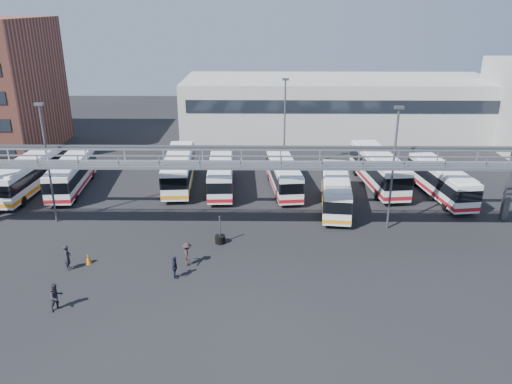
{
  "coord_description": "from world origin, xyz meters",
  "views": [
    {
      "loc": [
        1.58,
        -30.84,
        17.52
      ],
      "look_at": [
        1.11,
        6.0,
        3.56
      ],
      "focal_mm": 35.0,
      "sensor_mm": 36.0,
      "label": 1
    }
  ],
  "objects_px": {
    "bus_5": "(284,174)",
    "bus_8": "(441,180)",
    "bus_0": "(27,175)",
    "bus_4": "(221,173)",
    "bus_6": "(336,190)",
    "cone_right": "(88,259)",
    "tire_stack": "(220,239)",
    "pedestrian_d": "(175,267)",
    "light_pole_left": "(47,158)",
    "bus_7": "(378,168)",
    "pedestrian_c": "(187,254)",
    "bus_1": "(72,173)",
    "pedestrian_b": "(56,297)",
    "light_pole_mid": "(394,163)",
    "bus_3": "(179,168)",
    "light_pole_back": "(285,121)",
    "pedestrian_a": "(68,257)"
  },
  "relations": [
    {
      "from": "light_pole_mid",
      "to": "pedestrian_a",
      "type": "bearing_deg",
      "value": -163.45
    },
    {
      "from": "pedestrian_d",
      "to": "light_pole_left",
      "type": "bearing_deg",
      "value": 50.32
    },
    {
      "from": "light_pole_left",
      "to": "bus_8",
      "type": "height_order",
      "value": "light_pole_left"
    },
    {
      "from": "bus_0",
      "to": "bus_5",
      "type": "height_order",
      "value": "bus_0"
    },
    {
      "from": "bus_6",
      "to": "pedestrian_b",
      "type": "relative_size",
      "value": 5.88
    },
    {
      "from": "bus_3",
      "to": "bus_1",
      "type": "bearing_deg",
      "value": -176.45
    },
    {
      "from": "light_pole_mid",
      "to": "tire_stack",
      "type": "bearing_deg",
      "value": -168.01
    },
    {
      "from": "bus_0",
      "to": "pedestrian_d",
      "type": "xyz_separation_m",
      "value": [
        17.06,
        -16.11,
        -1.07
      ]
    },
    {
      "from": "bus_6",
      "to": "pedestrian_a",
      "type": "bearing_deg",
      "value": -143.96
    },
    {
      "from": "light_pole_back",
      "to": "bus_6",
      "type": "relative_size",
      "value": 0.98
    },
    {
      "from": "cone_right",
      "to": "tire_stack",
      "type": "xyz_separation_m",
      "value": [
        9.22,
        3.39,
        0.01
      ]
    },
    {
      "from": "bus_3",
      "to": "light_pole_back",
      "type": "bearing_deg",
      "value": 20.04
    },
    {
      "from": "bus_3",
      "to": "cone_right",
      "type": "distance_m",
      "value": 16.99
    },
    {
      "from": "bus_1",
      "to": "pedestrian_c",
      "type": "bearing_deg",
      "value": -52.87
    },
    {
      "from": "light_pole_back",
      "to": "pedestrian_a",
      "type": "relative_size",
      "value": 5.45
    },
    {
      "from": "light_pole_back",
      "to": "bus_0",
      "type": "relative_size",
      "value": 0.91
    },
    {
      "from": "bus_1",
      "to": "bus_8",
      "type": "bearing_deg",
      "value": -7.19
    },
    {
      "from": "pedestrian_c",
      "to": "bus_1",
      "type": "bearing_deg",
      "value": 24.33
    },
    {
      "from": "pedestrian_c",
      "to": "bus_4",
      "type": "bearing_deg",
      "value": -22.01
    },
    {
      "from": "light_pole_mid",
      "to": "cone_right",
      "type": "distance_m",
      "value": 24.32
    },
    {
      "from": "bus_8",
      "to": "cone_right",
      "type": "xyz_separation_m",
      "value": [
        -29.57,
        -13.5,
        -1.36
      ]
    },
    {
      "from": "pedestrian_d",
      "to": "bus_1",
      "type": "bearing_deg",
      "value": 36.0
    },
    {
      "from": "bus_6",
      "to": "pedestrian_a",
      "type": "height_order",
      "value": "bus_6"
    },
    {
      "from": "bus_4",
      "to": "bus_6",
      "type": "relative_size",
      "value": 0.98
    },
    {
      "from": "light_pole_back",
      "to": "cone_right",
      "type": "xyz_separation_m",
      "value": [
        -14.87,
        -21.29,
        -5.35
      ]
    },
    {
      "from": "bus_3",
      "to": "pedestrian_a",
      "type": "relative_size",
      "value": 6.03
    },
    {
      "from": "light_pole_mid",
      "to": "pedestrian_c",
      "type": "xyz_separation_m",
      "value": [
        -15.7,
        -6.43,
        -4.85
      ]
    },
    {
      "from": "bus_3",
      "to": "pedestrian_a",
      "type": "height_order",
      "value": "bus_3"
    },
    {
      "from": "bus_1",
      "to": "pedestrian_a",
      "type": "distance_m",
      "value": 16.76
    },
    {
      "from": "bus_5",
      "to": "bus_6",
      "type": "bearing_deg",
      "value": -50.58
    },
    {
      "from": "bus_1",
      "to": "pedestrian_d",
      "type": "distance_m",
      "value": 21.38
    },
    {
      "from": "bus_4",
      "to": "pedestrian_c",
      "type": "height_order",
      "value": "bus_4"
    },
    {
      "from": "bus_0",
      "to": "bus_5",
      "type": "distance_m",
      "value": 25.1
    },
    {
      "from": "bus_6",
      "to": "tire_stack",
      "type": "relative_size",
      "value": 4.57
    },
    {
      "from": "bus_1",
      "to": "bus_7",
      "type": "distance_m",
      "value": 30.67
    },
    {
      "from": "bus_0",
      "to": "cone_right",
      "type": "relative_size",
      "value": 14.87
    },
    {
      "from": "light_pole_left",
      "to": "pedestrian_b",
      "type": "distance_m",
      "value": 14.84
    },
    {
      "from": "pedestrian_c",
      "to": "bus_0",
      "type": "bearing_deg",
      "value": 33.39
    },
    {
      "from": "cone_right",
      "to": "tire_stack",
      "type": "height_order",
      "value": "tire_stack"
    },
    {
      "from": "pedestrian_d",
      "to": "light_pole_back",
      "type": "bearing_deg",
      "value": -21.18
    },
    {
      "from": "light_pole_mid",
      "to": "pedestrian_b",
      "type": "relative_size",
      "value": 5.74
    },
    {
      "from": "light_pole_back",
      "to": "cone_right",
      "type": "relative_size",
      "value": 13.55
    },
    {
      "from": "light_pole_mid",
      "to": "pedestrian_c",
      "type": "distance_m",
      "value": 17.64
    },
    {
      "from": "bus_4",
      "to": "bus_6",
      "type": "xyz_separation_m",
      "value": [
        10.76,
        -4.49,
        0.02
      ]
    },
    {
      "from": "light_pole_left",
      "to": "bus_5",
      "type": "distance_m",
      "value": 21.65
    },
    {
      "from": "light_pole_back",
      "to": "bus_0",
      "type": "xyz_separation_m",
      "value": [
        -25.36,
        -7.1,
        -3.86
      ]
    },
    {
      "from": "light_pole_left",
      "to": "pedestrian_c",
      "type": "xyz_separation_m",
      "value": [
        12.3,
        -7.43,
        -4.85
      ]
    },
    {
      "from": "bus_5",
      "to": "bus_8",
      "type": "distance_m",
      "value": 15.08
    },
    {
      "from": "bus_0",
      "to": "bus_4",
      "type": "distance_m",
      "value": 18.9
    },
    {
      "from": "bus_7",
      "to": "pedestrian_c",
      "type": "bearing_deg",
      "value": -141.83
    }
  ]
}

